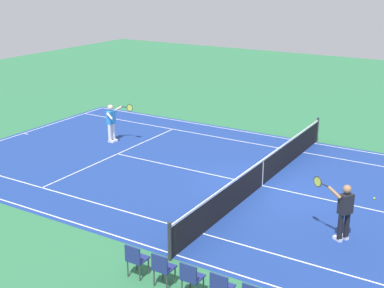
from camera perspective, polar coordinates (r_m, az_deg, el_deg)
name	(u,v)px	position (r m, az deg, el deg)	size (l,w,h in m)	color
ground_plane	(262,186)	(18.52, 7.58, -4.48)	(60.00, 60.00, 0.00)	#2D7247
court_slab	(262,186)	(18.52, 7.58, -4.48)	(24.20, 11.40, 0.00)	navy
court_line_markings	(262,185)	(18.52, 7.58, -4.47)	(23.85, 11.05, 0.01)	white
tennis_net	(263,172)	(18.34, 7.64, -3.06)	(0.10, 11.70, 1.08)	#2D2D33
tennis_player_near	(112,121)	(23.00, -8.67, 2.47)	(1.05, 0.78, 1.70)	white
tennis_player_far	(344,209)	(15.03, 16.11, -6.79)	(1.19, 0.75, 1.70)	black
tennis_ball	(374,198)	(18.28, 19.12, -5.58)	(0.07, 0.07, 0.07)	#CCE01E
spectator_chair_2	(221,287)	(11.98, 3.18, -15.17)	(0.44, 0.44, 0.88)	#38383D
spectator_chair_3	(191,277)	(12.30, -0.12, -14.15)	(0.44, 0.44, 0.88)	#38383D
spectator_chair_4	(162,267)	(12.66, -3.22, -13.15)	(0.44, 0.44, 0.88)	#38383D
spectator_chair_5	(136,258)	(13.06, -6.11, -12.17)	(0.44, 0.44, 0.88)	#38383D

